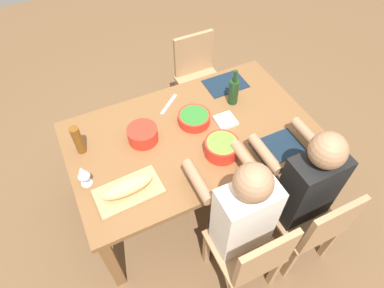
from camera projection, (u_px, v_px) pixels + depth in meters
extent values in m
plane|color=brown|center=(192.00, 190.00, 2.89)|extent=(8.00, 8.00, 0.00)
cube|color=brown|center=(192.00, 136.00, 2.33)|extent=(1.70, 1.04, 0.04)
cube|color=brown|center=(112.00, 262.00, 2.14)|extent=(0.07, 0.07, 0.70)
cube|color=brown|center=(310.00, 174.00, 2.58)|extent=(0.07, 0.07, 0.70)
cube|color=brown|center=(78.00, 159.00, 2.67)|extent=(0.07, 0.07, 0.70)
cube|color=brown|center=(247.00, 100.00, 3.10)|extent=(0.07, 0.07, 0.70)
cube|color=#A87F56|center=(244.00, 246.00, 2.12)|extent=(0.40, 0.40, 0.03)
cube|color=#A87F56|center=(265.00, 259.00, 1.85)|extent=(0.38, 0.04, 0.40)
cube|color=#A87F56|center=(206.00, 248.00, 2.34)|extent=(0.04, 0.04, 0.42)
cube|color=#A87F56|center=(248.00, 228.00, 2.44)|extent=(0.04, 0.04, 0.42)
cube|color=#A87F56|center=(274.00, 271.00, 2.24)|extent=(0.04, 0.04, 0.42)
cylinder|color=#2D2D38|center=(215.00, 236.00, 2.39)|extent=(0.11, 0.11, 0.45)
cylinder|color=#2D2D38|center=(234.00, 227.00, 2.43)|extent=(0.11, 0.11, 0.45)
cube|color=white|center=(244.00, 217.00, 1.93)|extent=(0.34, 0.20, 0.55)
cylinder|color=#9E7251|center=(198.00, 181.00, 1.95)|extent=(0.07, 0.30, 0.07)
cylinder|color=#9E7251|center=(247.00, 161.00, 2.04)|extent=(0.07, 0.30, 0.07)
sphere|color=#9E7251|center=(253.00, 183.00, 1.65)|extent=(0.21, 0.21, 0.21)
cube|color=#A87F56|center=(303.00, 217.00, 2.25)|extent=(0.40, 0.40, 0.03)
cube|color=#A87F56|center=(331.00, 226.00, 1.98)|extent=(0.38, 0.04, 0.40)
cube|color=#A87F56|center=(263.00, 221.00, 2.47)|extent=(0.04, 0.04, 0.42)
cube|color=#A87F56|center=(300.00, 204.00, 2.57)|extent=(0.04, 0.04, 0.42)
cube|color=#A87F56|center=(290.00, 263.00, 2.28)|extent=(0.04, 0.04, 0.42)
cube|color=#A87F56|center=(329.00, 242.00, 2.37)|extent=(0.04, 0.04, 0.42)
cylinder|color=#2D2D38|center=(269.00, 210.00, 2.52)|extent=(0.11, 0.11, 0.45)
cylinder|color=#2D2D38|center=(287.00, 202.00, 2.56)|extent=(0.11, 0.11, 0.45)
cube|color=black|center=(309.00, 187.00, 2.06)|extent=(0.34, 0.20, 0.55)
cylinder|color=#9E7251|center=(265.00, 154.00, 2.07)|extent=(0.07, 0.30, 0.07)
cylinder|color=#9E7251|center=(309.00, 136.00, 2.17)|extent=(0.07, 0.30, 0.07)
sphere|color=#9E7251|center=(328.00, 150.00, 1.77)|extent=(0.21, 0.21, 0.21)
cube|color=#A87F56|center=(202.00, 84.00, 3.12)|extent=(0.40, 0.40, 0.03)
cube|color=#A87F56|center=(194.00, 54.00, 3.06)|extent=(0.38, 0.04, 0.40)
cube|color=#A87F56|center=(225.00, 107.00, 3.24)|extent=(0.04, 0.04, 0.42)
cube|color=#A87F56|center=(193.00, 118.00, 3.15)|extent=(0.04, 0.04, 0.42)
cube|color=#A87F56|center=(209.00, 86.00, 3.43)|extent=(0.04, 0.04, 0.42)
cube|color=#A87F56|center=(179.00, 96.00, 3.34)|extent=(0.04, 0.04, 0.42)
cylinder|color=red|center=(194.00, 118.00, 2.36)|extent=(0.23, 0.23, 0.07)
cylinder|color=#2D7028|center=(194.00, 116.00, 2.34)|extent=(0.20, 0.20, 0.03)
cylinder|color=red|center=(222.00, 148.00, 2.17)|extent=(0.23, 0.23, 0.11)
cylinder|color=#669E33|center=(222.00, 144.00, 2.15)|extent=(0.20, 0.20, 0.04)
cylinder|color=red|center=(143.00, 134.00, 2.25)|extent=(0.21, 0.21, 0.11)
cylinder|color=orange|center=(142.00, 131.00, 2.22)|extent=(0.18, 0.18, 0.04)
cube|color=tan|center=(129.00, 192.00, 2.01)|extent=(0.41, 0.24, 0.02)
ellipsoid|color=tan|center=(127.00, 187.00, 1.97)|extent=(0.33, 0.13, 0.09)
cylinder|color=#193819|center=(233.00, 92.00, 2.45)|extent=(0.08, 0.08, 0.20)
cylinder|color=#193819|center=(235.00, 76.00, 2.33)|extent=(0.03, 0.03, 0.09)
cylinder|color=brown|center=(78.00, 140.00, 2.14)|extent=(0.06, 0.06, 0.22)
cylinder|color=silver|center=(87.00, 183.00, 2.06)|extent=(0.07, 0.07, 0.01)
cylinder|color=silver|center=(85.00, 179.00, 2.03)|extent=(0.01, 0.01, 0.07)
cone|color=silver|center=(82.00, 172.00, 1.97)|extent=(0.08, 0.08, 0.08)
cube|color=silver|center=(197.00, 180.00, 2.07)|extent=(0.03, 0.17, 0.01)
cube|color=#142333|center=(278.00, 147.00, 2.24)|extent=(0.32, 0.23, 0.01)
cube|color=#142333|center=(225.00, 84.00, 2.65)|extent=(0.32, 0.23, 0.01)
cube|color=silver|center=(169.00, 104.00, 2.50)|extent=(0.19, 0.17, 0.01)
cube|color=white|center=(225.00, 120.00, 2.38)|extent=(0.14, 0.14, 0.02)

